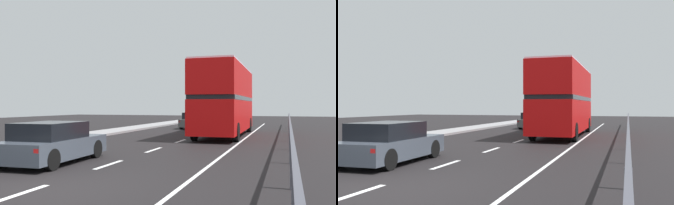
# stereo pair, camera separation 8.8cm
# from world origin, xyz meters

# --- Properties ---
(ground_plane) EXTENTS (73.48, 120.00, 0.10)m
(ground_plane) POSITION_xyz_m (0.00, 0.00, -0.05)
(ground_plane) COLOR black
(lane_paint_markings) EXTENTS (3.22, 46.00, 0.01)m
(lane_paint_markings) POSITION_xyz_m (1.94, 8.34, 0.00)
(lane_paint_markings) COLOR silver
(lane_paint_markings) RESTS_ON ground
(bridge_side_railing) EXTENTS (0.10, 42.00, 1.15)m
(bridge_side_railing) POSITION_xyz_m (5.51, 9.00, 0.94)
(bridge_side_railing) COLOR #484853
(bridge_side_railing) RESTS_ON ground
(double_decker_bus_red) EXTENTS (2.60, 10.35, 4.33)m
(double_decker_bus_red) POSITION_xyz_m (1.70, 15.40, 2.32)
(double_decker_bus_red) COLOR red
(double_decker_bus_red) RESTS_ON ground
(hatchback_car_near) EXTENTS (2.00, 4.20, 1.34)m
(hatchback_car_near) POSITION_xyz_m (-1.95, 2.95, 0.65)
(hatchback_car_near) COLOR #424A56
(hatchback_car_near) RESTS_ON ground
(sedan_car_ahead) EXTENTS (1.86, 4.01, 1.32)m
(sedan_car_ahead) POSITION_xyz_m (-1.84, 21.91, 0.64)
(sedan_car_ahead) COLOR #4C5352
(sedan_car_ahead) RESTS_ON ground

